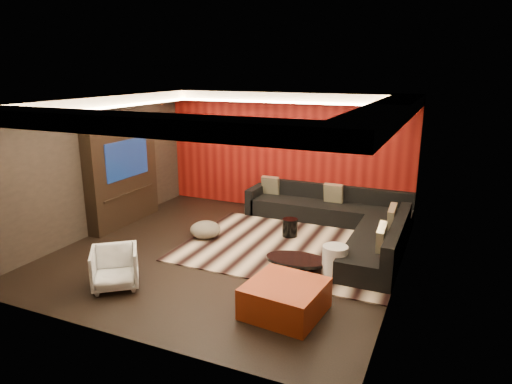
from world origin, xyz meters
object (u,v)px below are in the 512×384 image
at_px(coffee_table, 297,263).
at_px(drum_stool, 290,227).
at_px(armchair, 115,268).
at_px(orange_ottoman, 285,298).
at_px(white_side_table, 335,261).
at_px(sectional_sofa, 345,221).

distance_m(coffee_table, drum_stool, 1.54).
relative_size(drum_stool, armchair, 0.52).
bearing_deg(orange_ottoman, white_side_table, 76.88).
xyz_separation_m(drum_stool, white_side_table, (1.27, -1.39, 0.06)).
relative_size(coffee_table, armchair, 1.52).
xyz_separation_m(coffee_table, white_side_table, (0.65, 0.01, 0.15)).
bearing_deg(coffee_table, white_side_table, 1.18).
height_order(white_side_table, orange_ottoman, white_side_table).
bearing_deg(drum_stool, orange_ottoman, -71.66).
bearing_deg(orange_ottoman, drum_stool, 108.34).
bearing_deg(sectional_sofa, drum_stool, -146.52).
bearing_deg(drum_stool, coffee_table, -66.02).
bearing_deg(coffee_table, drum_stool, 113.98).
relative_size(white_side_table, orange_ottoman, 0.52).
bearing_deg(armchair, drum_stool, 22.92).
height_order(drum_stool, orange_ottoman, orange_ottoman).
bearing_deg(drum_stool, white_side_table, -47.48).
distance_m(drum_stool, white_side_table, 1.88).
bearing_deg(drum_stool, armchair, -119.12).
height_order(coffee_table, sectional_sofa, sectional_sofa).
relative_size(orange_ottoman, sectional_sofa, 0.28).
distance_m(coffee_table, sectional_sofa, 2.07).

